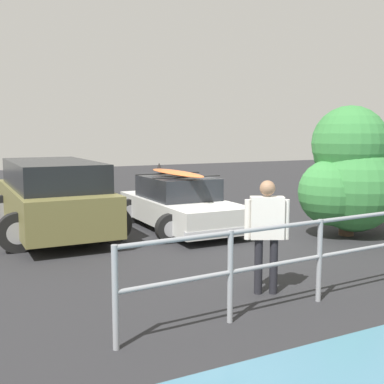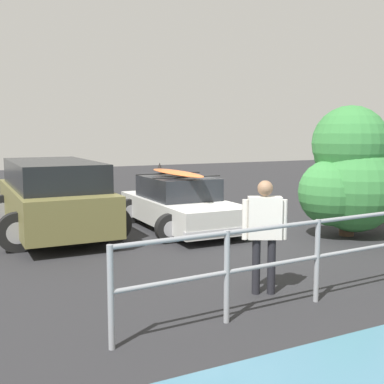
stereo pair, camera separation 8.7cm
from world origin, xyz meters
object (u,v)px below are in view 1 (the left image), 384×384
at_px(sedan_car, 180,204).
at_px(bush_near_left, 354,173).
at_px(person_bystander, 267,226).
at_px(suv_car, 53,196).

bearing_deg(sedan_car, bush_near_left, 142.77).
xyz_separation_m(sedan_car, person_bystander, (0.97, 4.78, 0.38)).
xyz_separation_m(suv_car, person_bystander, (-1.83, 5.57, 0.11)).
distance_m(suv_car, person_bystander, 5.86).
distance_m(suv_car, bush_near_left, 6.77).
relative_size(sedan_car, suv_car, 0.82).
distance_m(sedan_car, suv_car, 2.92).
height_order(suv_car, bush_near_left, bush_near_left).
relative_size(person_bystander, bush_near_left, 0.56).
distance_m(sedan_car, bush_near_left, 4.04).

